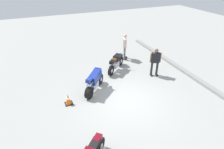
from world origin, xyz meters
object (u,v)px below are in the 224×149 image
person_in_white_shirt (125,45)px  person_in_black_shirt (155,60)px  motorcycle_blue_sportbike (95,81)px  motorcycle_black_cruiser (116,63)px  traffic_cone (68,99)px

person_in_white_shirt → person_in_black_shirt: 2.80m
motorcycle_blue_sportbike → person_in_black_shirt: (-0.20, 3.74, 0.36)m
motorcycle_black_cruiser → person_in_white_shirt: person_in_white_shirt is taller
traffic_cone → motorcycle_black_cruiser: bearing=123.2°
motorcycle_blue_sportbike → person_in_white_shirt: (-2.93, 3.11, 0.43)m
motorcycle_black_cruiser → motorcycle_blue_sportbike: (1.61, -1.88, 0.07)m
motorcycle_black_cruiser → person_in_black_shirt: size_ratio=0.96×
person_in_black_shirt → traffic_cone: 5.35m
traffic_cone → person_in_black_shirt: bearing=98.7°
person_in_black_shirt → person_in_white_shirt: bearing=-151.6°
person_in_white_shirt → motorcycle_black_cruiser: bearing=-105.4°
motorcycle_black_cruiser → motorcycle_blue_sportbike: bearing=177.8°
motorcycle_blue_sportbike → traffic_cone: (0.60, -1.50, -0.33)m
person_in_white_shirt → traffic_cone: 5.86m
person_in_black_shirt → motorcycle_black_cruiser: bearing=-111.7°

